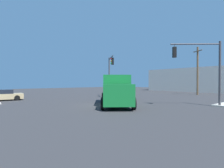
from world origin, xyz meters
The scene contains 7 objects.
ground_plane centered at (0.00, 0.00, 0.00)m, with size 100.00×100.00×0.00m, color #2B2B2D.
delivery_truck centered at (0.62, 1.26, 1.48)m, with size 7.52×6.70×2.84m.
traffic_light_primary centered at (6.69, 6.41, 3.93)m, with size 3.09×3.40×5.73m.
traffic_light_secondary centered at (-6.74, 6.76, 3.94)m, with size 3.44×2.26×6.02m.
sedan_tan centered at (-11.14, -6.40, 0.63)m, with size 2.31×4.43×1.31m.
utility_pole centered at (0.00, 20.73, 4.26)m, with size 1.97×1.19×8.23m.
building_backdrop centered at (-4.37, 30.89, 2.70)m, with size 23.02×6.00×5.39m, color beige.
Camera 1 is at (13.31, -10.16, 2.21)m, focal length 28.25 mm.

